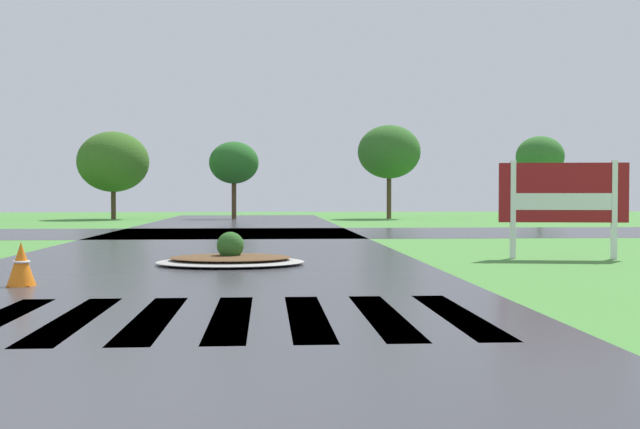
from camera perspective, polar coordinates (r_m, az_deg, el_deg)
name	(u,v)px	position (r m, az deg, el deg)	size (l,w,h in m)	color
asphalt_roadway	(197,271)	(14.94, -9.01, -4.09)	(9.29, 80.00, 0.01)	#35353A
asphalt_cross_road	(231,233)	(29.37, -6.50, -1.35)	(90.00, 8.36, 0.01)	#35353A
crosswalk_stripes	(153,318)	(9.37, -12.10, -7.42)	(7.65, 3.53, 0.01)	white
estate_billboard	(563,197)	(18.29, 17.38, 1.26)	(2.83, 0.51, 2.21)	white
median_island	(230,259)	(16.14, -6.58, -3.22)	(3.05, 2.38, 0.68)	#9E9B93
traffic_cone	(21,264)	(13.18, -21.03, -3.43)	(0.45, 0.45, 0.70)	orange
background_treeline	(156,158)	(46.86, -11.88, 4.08)	(47.83, 5.41, 5.63)	#4C3823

